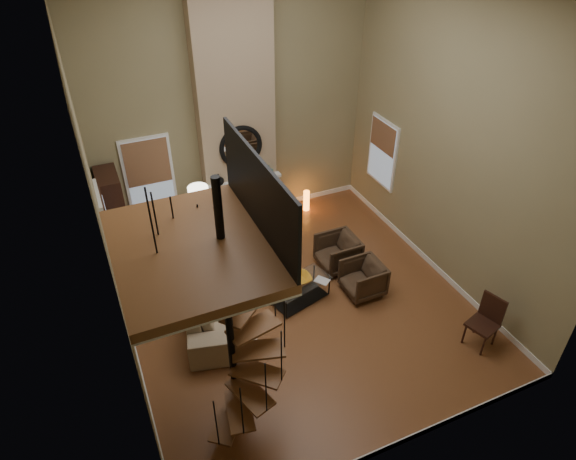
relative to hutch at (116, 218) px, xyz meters
name	(u,v)px	position (x,y,z in m)	size (l,w,h in m)	color
ground	(297,302)	(2.75, -2.77, -0.95)	(6.00, 6.50, 0.01)	#955930
back_wall	(232,103)	(2.75, 0.48, 1.80)	(6.00, 0.02, 5.50)	#8D825B
front_wall	(423,306)	(2.75, -6.02, 1.80)	(6.00, 0.02, 5.50)	#8D825B
left_wall	(100,216)	(-0.25, -2.77, 1.80)	(0.02, 6.50, 5.50)	#8D825B
right_wall	(452,140)	(5.75, -2.77, 1.80)	(0.02, 6.50, 5.50)	#8D825B
baseboard_back	(240,213)	(2.75, 0.47, -0.89)	(6.00, 0.02, 0.12)	white
baseboard_front	(393,445)	(2.75, -6.01, -0.89)	(6.00, 0.02, 0.12)	white
baseboard_left	(136,348)	(-0.24, -2.77, -0.89)	(0.02, 6.50, 0.12)	white
baseboard_right	(427,259)	(5.74, -2.77, -0.89)	(0.02, 6.50, 0.12)	white
chimney_breast	(235,107)	(2.75, 0.29, 1.80)	(1.60, 0.38, 5.50)	tan
hearth	(250,229)	(2.75, -0.20, -0.93)	(1.50, 0.60, 0.04)	black
firebox	(244,203)	(2.75, 0.09, -0.40)	(0.95, 0.02, 0.72)	black
mantel	(244,182)	(2.75, 0.01, 0.20)	(1.70, 0.18, 0.06)	white
mirror_frame	(241,147)	(2.75, 0.07, 1.00)	(0.94, 0.94, 0.10)	black
mirror_disc	(241,147)	(2.75, 0.08, 1.00)	(0.80, 0.80, 0.01)	white
vase_left	(218,180)	(2.20, 0.05, 0.35)	(0.24, 0.24, 0.25)	black
vase_right	(269,170)	(3.35, 0.05, 0.33)	(0.20, 0.20, 0.21)	#17524C
window_back	(148,170)	(0.85, 0.45, 0.67)	(1.02, 0.06, 1.52)	white
window_right	(382,152)	(5.72, -0.77, 0.68)	(0.06, 1.02, 1.52)	white
entry_door	(111,243)	(-0.21, -0.97, 0.10)	(0.10, 1.05, 2.16)	white
loft	(200,243)	(0.70, -4.57, 2.29)	(1.70, 2.20, 1.09)	brown
spiral_stair	(231,327)	(0.96, -4.56, 0.83)	(1.47, 1.47, 4.06)	black
hutch	(116,218)	(0.00, 0.00, 0.00)	(0.42, 0.89, 1.99)	#321810
sofa	(217,292)	(1.36, -2.33, -0.55)	(2.85, 1.12, 0.83)	tan
armchair_near	(341,252)	(4.02, -2.15, -0.60)	(0.76, 0.78, 0.71)	#402C1D
armchair_far	(366,277)	(4.07, -3.04, -0.60)	(0.71, 0.73, 0.66)	#402C1D
coffee_table	(301,289)	(2.83, -2.77, -0.67)	(1.21, 0.82, 0.43)	silver
bowl	(300,279)	(2.83, -2.72, -0.45)	(0.42, 0.42, 0.10)	gold
book	(322,282)	(3.18, -2.92, -0.49)	(0.20, 0.26, 0.03)	gray
floor_lamp	(199,200)	(1.56, -0.77, 0.46)	(0.40, 0.40, 1.71)	black
accent_lamp	(306,201)	(4.29, 0.04, -0.70)	(0.15, 0.15, 0.52)	orange
side_chair	(486,319)	(5.24, -4.94, -0.42)	(0.55, 0.55, 0.96)	#321810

